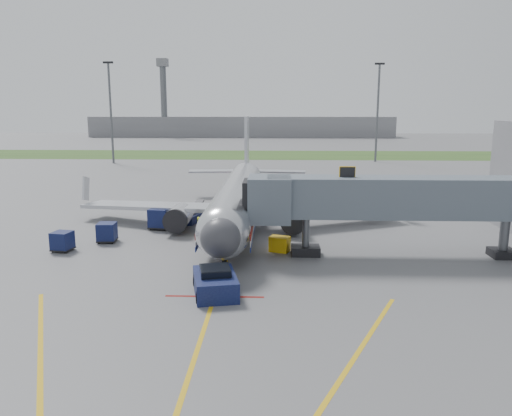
{
  "coord_description": "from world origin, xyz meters",
  "views": [
    {
      "loc": [
        3.59,
        -32.31,
        11.14
      ],
      "look_at": [
        2.07,
        7.37,
        3.2
      ],
      "focal_mm": 35.0,
      "sensor_mm": 36.0,
      "label": 1
    }
  ],
  "objects_px": {
    "belt_loader": "(193,217)",
    "ramp_worker": "(200,227)",
    "airliner": "(238,198)",
    "pushback_tug": "(215,283)"
  },
  "relations": [
    {
      "from": "pushback_tug",
      "to": "ramp_worker",
      "type": "relative_size",
      "value": 2.46
    },
    {
      "from": "pushback_tug",
      "to": "ramp_worker",
      "type": "bearing_deg",
      "value": 102.42
    },
    {
      "from": "belt_loader",
      "to": "ramp_worker",
      "type": "bearing_deg",
      "value": -74.98
    },
    {
      "from": "airliner",
      "to": "pushback_tug",
      "type": "height_order",
      "value": "airliner"
    },
    {
      "from": "airliner",
      "to": "belt_loader",
      "type": "bearing_deg",
      "value": 170.27
    },
    {
      "from": "belt_loader",
      "to": "ramp_worker",
      "type": "xyz_separation_m",
      "value": [
        1.6,
        -5.97,
        0.44
      ]
    },
    {
      "from": "airliner",
      "to": "ramp_worker",
      "type": "distance_m",
      "value": 6.23
    },
    {
      "from": "belt_loader",
      "to": "ramp_worker",
      "type": "height_order",
      "value": "belt_loader"
    },
    {
      "from": "pushback_tug",
      "to": "belt_loader",
      "type": "relative_size",
      "value": 1.1
    },
    {
      "from": "airliner",
      "to": "pushback_tug",
      "type": "relative_size",
      "value": 7.94
    }
  ]
}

